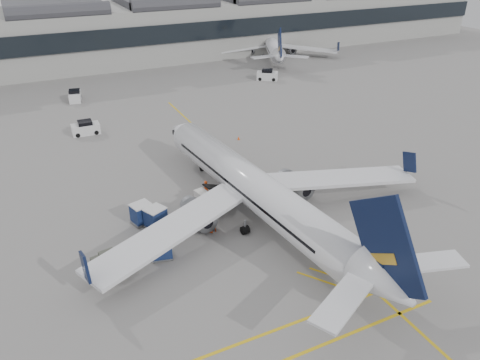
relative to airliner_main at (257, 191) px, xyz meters
name	(u,v)px	position (x,y,z in m)	size (l,w,h in m)	color
ground	(204,255)	(-6.75, -3.30, -2.94)	(220.00, 220.00, 0.00)	gray
terminal	(69,34)	(-6.75, 68.63, 3.20)	(200.00, 20.45, 12.40)	#9E9E99
apron_markings	(255,181)	(3.25, 6.70, -2.93)	(0.25, 60.00, 0.01)	gold
airliner_main	(257,191)	(0.00, 0.00, 0.00)	(34.26, 37.58, 9.99)	silver
airliner_far	(272,45)	(33.85, 57.40, -0.47)	(26.84, 29.66, 8.39)	silver
belt_loader	(211,197)	(-2.80, 4.45, -2.32)	(5.35, 2.55, 2.12)	silver
baggage_cart_a	(232,190)	(-0.56, 4.23, -1.94)	(1.82, 1.52, 1.85)	gray
baggage_cart_b	(162,248)	(-10.02, -2.11, -1.93)	(2.05, 1.81, 1.87)	gray
baggage_cart_c	(155,217)	(-9.10, 2.64, -1.89)	(2.33, 2.17, 1.95)	gray
baggage_cart_d	(142,213)	(-10.05, 3.89, -1.87)	(2.23, 2.00, 1.98)	gray
ramp_agent_a	(206,190)	(-2.89, 5.53, -1.96)	(0.71, 0.47, 1.96)	#E4410C
ramp_agent_b	(212,223)	(-4.81, -0.38, -1.99)	(0.92, 0.71, 1.89)	#DF430B
pushback_tug	(109,261)	(-14.24, -1.52, -2.30)	(2.79, 1.98, 1.43)	#4F5346
safety_cone_nose	(239,138)	(6.73, 17.96, -2.70)	(0.34, 0.34, 0.47)	#F24C0A
safety_cone_engine	(332,181)	(10.66, 2.64, -2.69)	(0.35, 0.35, 0.48)	#F24C0A
service_van_left	(86,128)	(-10.97, 28.74, -2.10)	(3.66, 1.89, 1.86)	silver
service_van_mid	(75,96)	(-10.05, 44.10, -2.12)	(2.40, 3.81, 1.82)	silver
service_van_right	(267,75)	(23.89, 41.36, -2.06)	(4.21, 3.70, 1.95)	silver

